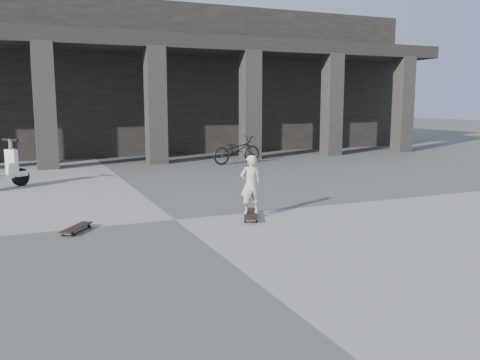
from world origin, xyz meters
name	(u,v)px	position (x,y,z in m)	size (l,w,h in m)	color
ground	(175,220)	(0.00, 0.00, 0.00)	(90.00, 90.00, 0.00)	#52524F
colonnade	(83,80)	(0.00, 13.77, 3.03)	(28.00, 8.82, 6.00)	black
longboard	(251,214)	(1.33, -0.44, 0.08)	(0.61, 1.00, 0.10)	black
skateboard_spare	(76,228)	(-1.75, -0.22, 0.07)	(0.60, 0.75, 0.09)	black
child	(251,184)	(1.33, -0.44, 0.64)	(0.40, 0.26, 1.09)	beige
bicycle	(237,150)	(4.30, 7.30, 0.48)	(0.64, 1.83, 0.96)	black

